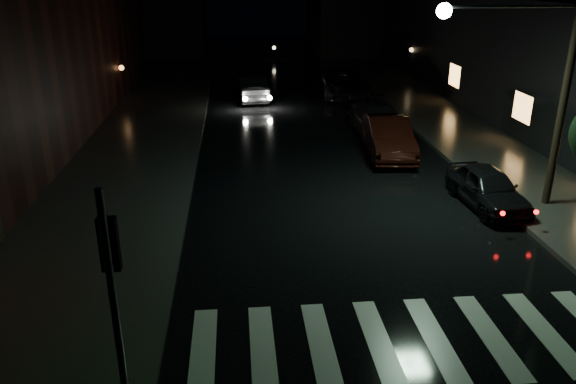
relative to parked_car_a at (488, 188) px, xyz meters
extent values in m
plane|color=black|center=(-7.60, -7.24, -0.65)|extent=(120.00, 120.00, 0.00)
cube|color=#282826|center=(-12.60, 6.76, -0.57)|extent=(6.00, 44.00, 0.15)
cube|color=#282826|center=(2.40, 6.76, -0.57)|extent=(4.00, 44.00, 0.15)
cube|color=black|center=(-17.60, 37.76, 3.35)|extent=(14.00, 10.00, 8.00)
cube|color=black|center=(6.40, 37.76, 2.85)|extent=(14.00, 10.00, 7.00)
cube|color=beige|center=(-4.60, -6.74, -0.64)|extent=(9.00, 3.00, 0.01)
cylinder|color=slate|center=(-9.90, -8.74, 1.60)|extent=(0.12, 0.12, 4.20)
cube|color=black|center=(-9.90, -8.56, 2.75)|extent=(0.28, 0.16, 0.85)
sphere|color=#0CFF33|center=(-9.90, -8.47, 2.50)|extent=(0.20, 0.20, 0.20)
cylinder|color=black|center=(1.90, -0.24, 3.50)|extent=(0.24, 0.24, 8.00)
cylinder|color=slate|center=(-0.10, -0.24, 5.55)|extent=(4.00, 0.08, 0.08)
sphere|color=#BFFFD8|center=(-2.10, -0.24, 5.45)|extent=(0.44, 0.44, 0.44)
imported|color=black|center=(0.00, 0.00, 0.00)|extent=(1.73, 3.87, 1.29)
imported|color=black|center=(-1.80, 5.59, 0.14)|extent=(2.09, 4.89, 1.57)
imported|color=black|center=(-1.47, 8.55, 0.08)|extent=(2.12, 5.06, 1.46)
imported|color=black|center=(-1.43, 17.41, 0.15)|extent=(2.95, 5.87, 1.59)
imported|color=black|center=(-7.10, 16.76, 0.09)|extent=(2.06, 4.63, 1.48)
camera|label=1|loc=(-7.96, -16.15, 6.51)|focal=35.00mm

